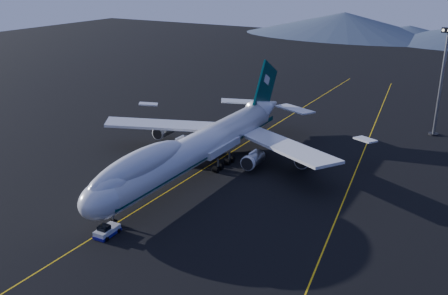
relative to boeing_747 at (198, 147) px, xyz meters
The scene contains 6 objects.
ground 5.81m from the boeing_747, 90.00° to the right, with size 500.00×500.00×0.00m, color black.
taxiway_line_main 5.80m from the boeing_747, 90.00° to the right, with size 0.25×220.00×0.01m, color #E9B60D.
taxiway_line_side 32.14m from the boeing_747, 18.38° to the left, with size 0.25×200.00×0.01m, color #E9B60D.
boeing_747 is the anchor object (origin of this frame).
pushback_tug 30.15m from the boeing_747, 87.12° to the right, with size 2.83×4.72×2.01m.
floodlight_mast 66.06m from the boeing_747, 53.00° to the left, with size 3.39×2.54×27.45m.
Camera 1 is at (54.04, -82.21, 41.38)m, focal length 40.00 mm.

